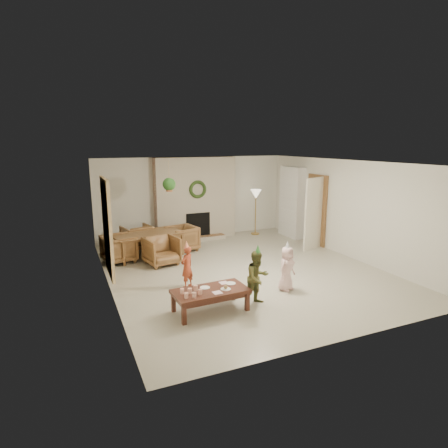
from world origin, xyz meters
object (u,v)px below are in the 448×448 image
dining_chair_far (137,238)px  child_red (187,267)px  dining_table (149,245)px  child_pink (287,268)px  dining_chair_near (162,251)px  dining_chair_left (119,248)px  child_plaid (257,278)px  coffee_table_top (210,291)px  dining_chair_right (182,238)px

dining_chair_far → child_red: 3.23m
dining_table → child_pink: (2.06, -3.36, 0.14)m
dining_table → dining_chair_near: bearing=-90.0°
dining_chair_left → child_plaid: child_plaid is taller
dining_chair_near → coffee_table_top: (0.14, -2.90, 0.03)m
dining_chair_far → dining_chair_left: bearing=45.0°
child_red → child_plaid: (0.93, -1.29, 0.07)m
dining_chair_near → coffee_table_top: dining_chair_near is taller
dining_chair_near → child_plaid: child_plaid is taller
coffee_table_top → child_red: (-0.03, 1.24, 0.06)m
dining_table → dining_chair_left: bearing=180.0°
coffee_table_top → child_plaid: size_ratio=1.29×
dining_chair_right → dining_table: bearing=-90.0°
dining_chair_near → child_red: size_ratio=0.87×
dining_chair_left → child_red: (1.03, -2.27, 0.09)m
dining_chair_left → child_red: 2.50m
child_red → child_plaid: child_plaid is taller
child_plaid → child_pink: child_plaid is taller
dining_chair_near → dining_table: bearing=90.0°
dining_chair_right → child_plaid: size_ratio=0.75×
dining_chair_near → dining_chair_left: 1.11m
dining_table → dining_chair_right: (0.96, 0.19, 0.03)m
coffee_table_top → child_plaid: child_plaid is taller
dining_chair_far → coffee_table_top: size_ratio=0.58×
dining_chair_left → child_red: child_red is taller
dining_chair_right → coffee_table_top: dining_chair_right is taller
dining_chair_left → dining_chair_near: bearing=-135.0°
dining_chair_far → dining_chair_left: (-0.62, -0.92, 0.00)m
dining_chair_near → dining_chair_left: size_ratio=1.00×
child_red → dining_chair_far: bearing=-113.2°
child_pink → child_red: bearing=127.7°
dining_chair_far → dining_table: bearing=90.0°
dining_table → child_plaid: size_ratio=1.76×
dining_chair_far → child_red: size_ratio=0.87×
dining_chair_right → child_plaid: (0.23, -3.92, 0.16)m
dining_chair_left → dining_chair_right: 1.77m
dining_chair_left → child_plaid: bearing=-162.5°
dining_chair_right → child_pink: 3.72m
dining_chair_near → child_pink: child_pink is taller
dining_chair_far → coffee_table_top: bearing=84.5°
dining_chair_right → child_red: (-0.70, -2.62, 0.09)m
dining_chair_far → dining_chair_left: size_ratio=1.00×
dining_table → child_plaid: 3.92m
dining_chair_far → child_pink: bearing=106.9°
coffee_table_top → child_red: size_ratio=1.50×
dining_chair_far → coffee_table_top: (0.45, -4.44, 0.03)m
dining_chair_near → dining_chair_right: same height
dining_chair_left → child_red: size_ratio=0.87×
dining_chair_near → dining_chair_far: size_ratio=1.00×
dining_chair_far → dining_chair_right: same height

